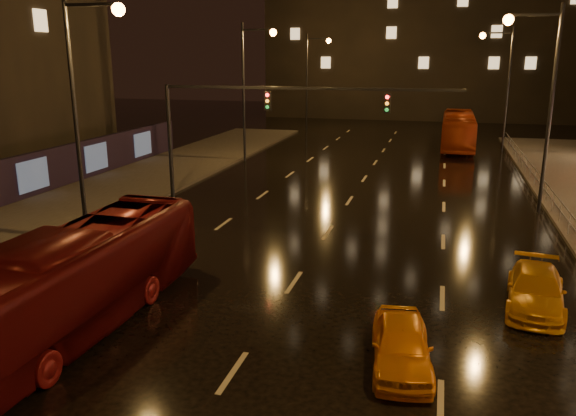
{
  "coord_description": "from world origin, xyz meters",
  "views": [
    {
      "loc": [
        4.59,
        -7.6,
        7.55
      ],
      "look_at": [
        -0.38,
        10.6,
        2.5
      ],
      "focal_mm": 35.0,
      "sensor_mm": 36.0,
      "label": 1
    }
  ],
  "objects_px": {
    "bus_curb": "(458,130)",
    "taxi_far": "(536,290)",
    "bus_red": "(76,280)",
    "taxi_near": "(402,345)"
  },
  "relations": [
    {
      "from": "taxi_far",
      "to": "bus_red",
      "type": "bearing_deg",
      "value": -152.04
    },
    {
      "from": "bus_curb",
      "to": "taxi_near",
      "type": "xyz_separation_m",
      "value": [
        -2.0,
        -37.45,
        -0.93
      ]
    },
    {
      "from": "bus_curb",
      "to": "taxi_far",
      "type": "height_order",
      "value": "bus_curb"
    },
    {
      "from": "taxi_far",
      "to": "bus_curb",
      "type": "bearing_deg",
      "value": 100.12
    },
    {
      "from": "bus_red",
      "to": "bus_curb",
      "type": "bearing_deg",
      "value": 74.21
    },
    {
      "from": "bus_curb",
      "to": "taxi_far",
      "type": "distance_m",
      "value": 32.88
    },
    {
      "from": "bus_red",
      "to": "taxi_near",
      "type": "height_order",
      "value": "bus_red"
    },
    {
      "from": "bus_red",
      "to": "bus_curb",
      "type": "relative_size",
      "value": 0.95
    },
    {
      "from": "bus_red",
      "to": "bus_curb",
      "type": "distance_m",
      "value": 39.33
    },
    {
      "from": "bus_red",
      "to": "taxi_far",
      "type": "relative_size",
      "value": 2.6
    }
  ]
}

